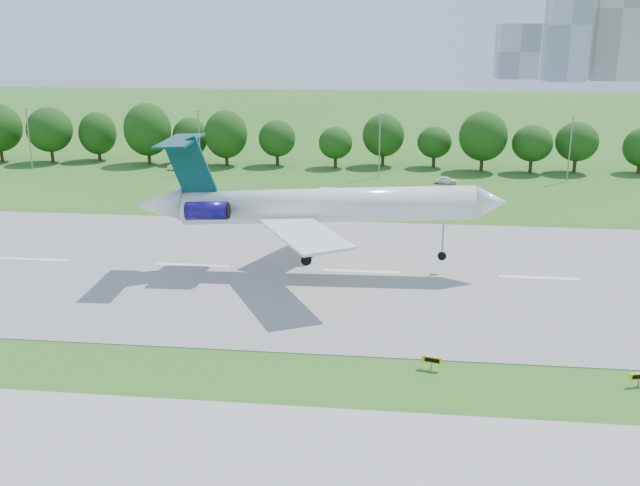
{
  "coord_description": "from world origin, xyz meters",
  "views": [
    {
      "loc": [
        -15.8,
        -52.93,
        26.46
      ],
      "look_at": [
        -23.98,
        18.0,
        5.41
      ],
      "focal_mm": 40.0,
      "sensor_mm": 36.0,
      "label": 1
    }
  ],
  "objects": [
    {
      "name": "ground",
      "position": [
        0.0,
        0.0,
        0.0
      ],
      "size": [
        600.0,
        600.0,
        0.0
      ],
      "primitive_type": "plane",
      "color": "#2A5616",
      "rests_on": "ground"
    },
    {
      "name": "runway",
      "position": [
        0.0,
        25.0,
        0.04
      ],
      "size": [
        400.0,
        45.0,
        0.08
      ],
      "primitive_type": "cube",
      "color": "gray",
      "rests_on": "ground"
    },
    {
      "name": "tree_line",
      "position": [
        0.0,
        92.0,
        6.19
      ],
      "size": [
        288.4,
        8.4,
        10.4
      ],
      "color": "#382314",
      "rests_on": "ground"
    },
    {
      "name": "light_poles",
      "position": [
        -2.5,
        82.0,
        6.34
      ],
      "size": [
        175.9,
        0.25,
        12.19
      ],
      "color": "gray",
      "rests_on": "ground"
    },
    {
      "name": "skyline",
      "position": [
        100.16,
        390.61,
        30.46
      ],
      "size": [
        127.0,
        52.0,
        80.0
      ],
      "color": "#B2B2B7",
      "rests_on": "ground"
    },
    {
      "name": "airliner",
      "position": [
        -26.05,
        24.89,
        7.9
      ],
      "size": [
        41.97,
        30.56,
        14.1
      ],
      "rotation": [
        0.0,
        -0.04,
        0.05
      ],
      "color": "white",
      "rests_on": "ground"
    },
    {
      "name": "taxi_sign_left",
      "position": [
        -12.82,
        0.79,
        0.86
      ],
      "size": [
        1.66,
        0.6,
        1.17
      ],
      "rotation": [
        0.0,
        0.0,
        -0.26
      ],
      "color": "gray",
      "rests_on": "ground"
    },
    {
      "name": "taxi_sign_centre",
      "position": [
        3.17,
        -0.2,
        0.81
      ],
      "size": [
        1.56,
        0.59,
        1.1
      ],
      "rotation": [
        0.0,
        0.0,
        0.27
      ],
      "color": "gray",
      "rests_on": "ground"
    },
    {
      "name": "service_vehicle_a",
      "position": [
        -60.35,
        84.41,
        0.68
      ],
      "size": [
        4.27,
        1.95,
        1.36
      ],
      "primitive_type": "imported",
      "rotation": [
        0.0,
        0.0,
        1.44
      ],
      "color": "white",
      "rests_on": "ground"
    },
    {
      "name": "service_vehicle_b",
      "position": [
        -7.51,
        77.11,
        0.68
      ],
      "size": [
        4.09,
        1.87,
        1.36
      ],
      "primitive_type": "imported",
      "rotation": [
        0.0,
        0.0,
        1.5
      ],
      "color": "white",
      "rests_on": "ground"
    }
  ]
}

